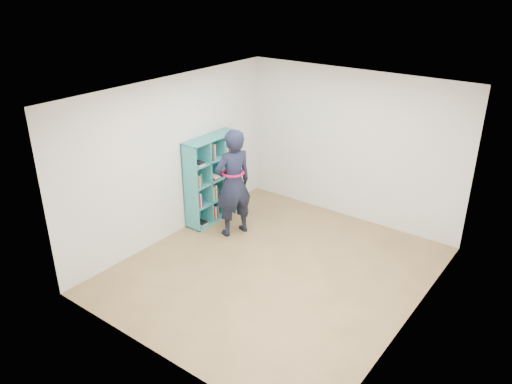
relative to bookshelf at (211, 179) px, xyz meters
The scene contains 9 objects.
floor 2.12m from the bookshelf, 21.30° to the right, with size 4.50×4.50×0.00m, color brown.
ceiling 2.72m from the bookshelf, 21.30° to the right, with size 4.50×4.50×0.00m, color white.
wall_left 0.93m from the bookshelf, 101.66° to the right, with size 0.02×4.50×2.60m, color silver.
wall_right 3.96m from the bookshelf, 10.61° to the right, with size 0.02×4.50×2.60m, color silver.
wall_back 2.47m from the bookshelf, 39.55° to the left, with size 4.00×0.02×2.60m, color silver.
wall_front 3.55m from the bookshelf, 58.08° to the right, with size 4.00×0.02×2.60m, color silver.
bookshelf is the anchor object (origin of this frame).
person 0.70m from the bookshelf, 16.92° to the right, with size 0.63×0.76×1.80m.
smartphone 0.62m from the bookshelf, ahead, with size 0.01×0.09×0.13m.
Camera 1 is at (3.51, -5.16, 4.06)m, focal length 35.00 mm.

